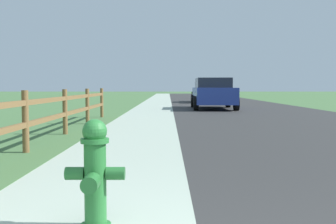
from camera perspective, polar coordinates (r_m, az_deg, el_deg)
The scene contains 8 objects.
ground_plane at distance 26.42m, azimuth 0.54°, elevation 1.30°, with size 120.00×120.00×0.00m, color #446B3C.
road_asphalt at distance 28.66m, azimuth 7.52°, elevation 1.46°, with size 7.00×66.00×0.01m, color #2E2E2E.
curb_concrete at distance 28.55m, azimuth -5.52°, elevation 1.47°, with size 6.00×66.00×0.01m, color #A0B1A0.
grass_verge at distance 28.74m, azimuth -8.50°, elevation 1.47°, with size 5.00×66.00×0.00m, color #446B3C.
fire_hydrant at distance 3.15m, azimuth -10.44°, elevation -8.56°, with size 0.46×0.38×0.85m.
rail_fence at distance 8.15m, azimuth -16.80°, elevation 0.06°, with size 0.11×12.71×1.04m.
parked_suv_blue at distance 19.67m, azimuth 6.56°, elevation 2.75°, with size 2.12×4.54×1.52m.
parked_car_silver at distance 27.87m, azimuth 5.74°, elevation 2.97°, with size 2.19×4.66×1.45m.
Camera 1 is at (-0.23, -1.40, 1.10)m, focal length 42.33 mm.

